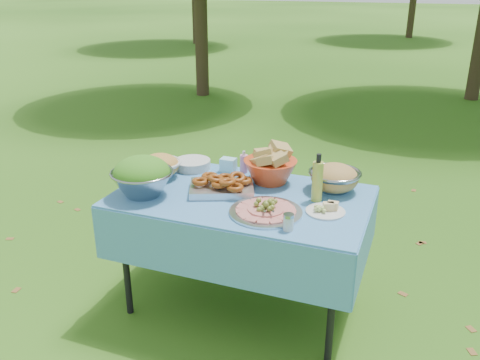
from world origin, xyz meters
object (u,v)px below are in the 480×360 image
object	(u,v)px
picnic_table	(242,252)
plate_stack	(192,164)
bread_bowl	(270,165)
charcuterie_platter	(266,205)
salad_bowl	(142,176)
oil_bottle	(318,178)
pasta_bowl_steel	(335,177)

from	to	relation	value
picnic_table	plate_stack	size ratio (longest dim) A/B	6.10
bread_bowl	charcuterie_platter	distance (m)	0.45
picnic_table	plate_stack	bearing A→B (deg)	146.96
salad_bowl	plate_stack	world-z (taller)	salad_bowl
salad_bowl	oil_bottle	xyz separation A→B (m)	(0.96, 0.28, 0.02)
charcuterie_platter	plate_stack	bearing A→B (deg)	144.40
salad_bowl	pasta_bowl_steel	size ratio (longest dim) A/B	1.17
picnic_table	pasta_bowl_steel	size ratio (longest dim) A/B	4.79
salad_bowl	pasta_bowl_steel	bearing A→B (deg)	24.46
plate_stack	pasta_bowl_steel	distance (m)	0.95
pasta_bowl_steel	charcuterie_platter	world-z (taller)	pasta_bowl_steel
salad_bowl	charcuterie_platter	bearing A→B (deg)	1.61
salad_bowl	plate_stack	xyz separation A→B (m)	(0.08, 0.50, -0.09)
plate_stack	picnic_table	bearing A→B (deg)	-33.04
picnic_table	salad_bowl	distance (m)	0.76
bread_bowl	oil_bottle	world-z (taller)	oil_bottle
pasta_bowl_steel	charcuterie_platter	size ratio (longest dim) A/B	0.77
plate_stack	charcuterie_platter	distance (m)	0.82
plate_stack	pasta_bowl_steel	size ratio (longest dim) A/B	0.78
bread_bowl	pasta_bowl_steel	xyz separation A→B (m)	(0.40, 0.01, -0.03)
charcuterie_platter	oil_bottle	xyz separation A→B (m)	(0.22, 0.26, 0.09)
bread_bowl	picnic_table	bearing A→B (deg)	-109.72
salad_bowl	plate_stack	bearing A→B (deg)	81.32
pasta_bowl_steel	charcuterie_platter	bearing A→B (deg)	-122.25
salad_bowl	bread_bowl	distance (m)	0.78
salad_bowl	pasta_bowl_steel	world-z (taller)	salad_bowl
charcuterie_platter	oil_bottle	size ratio (longest dim) A/B	1.42
picnic_table	bread_bowl	size ratio (longest dim) A/B	4.44
bread_bowl	charcuterie_platter	world-z (taller)	bread_bowl
charcuterie_platter	oil_bottle	world-z (taller)	oil_bottle
picnic_table	plate_stack	distance (m)	0.69
bread_bowl	salad_bowl	bearing A→B (deg)	-144.19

